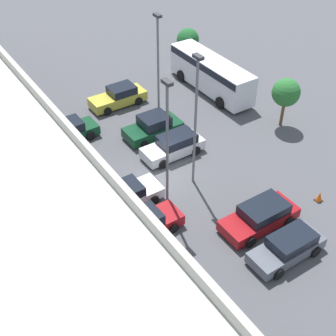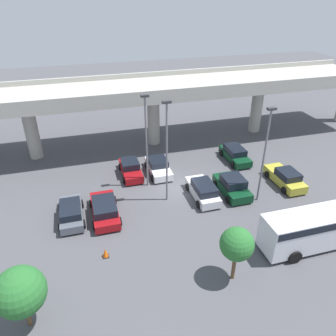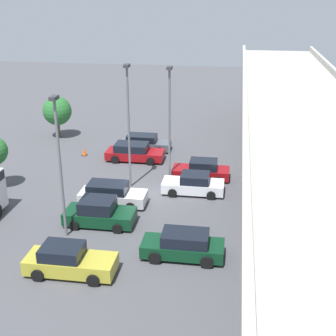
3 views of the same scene
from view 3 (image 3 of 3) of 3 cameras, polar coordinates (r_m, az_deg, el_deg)
name	(u,v)px [view 3 (image 3 of 3)]	position (r m, az deg, el deg)	size (l,w,h in m)	color
ground_plane	(143,197)	(33.02, -3.06, -3.57)	(112.94, 112.94, 0.00)	#4C4C51
highway_overpass	(303,121)	(30.62, 16.19, 5.57)	(54.09, 7.72, 7.43)	#ADAAA0
parked_car_0	(144,143)	(42.03, -2.91, 3.08)	(2.00, 4.49, 1.43)	#515660
parked_car_1	(134,152)	(39.68, -4.16, 1.94)	(2.23, 4.85, 1.47)	maroon
parked_car_2	(202,170)	(35.88, 4.11, -0.28)	(2.00, 4.34, 1.50)	maroon
parked_car_3	(194,184)	(33.41, 3.14, -1.98)	(2.12, 4.38, 1.47)	silver
parked_car_4	(111,194)	(31.85, -6.91, -3.21)	(2.03, 4.51, 1.55)	silver
parked_car_5	(99,213)	(29.44, -8.38, -5.43)	(2.23, 4.35, 1.68)	#0C381E
parked_car_6	(183,245)	(25.84, 1.89, -9.38)	(2.04, 4.50, 1.51)	#0C381E
parked_car_7	(69,261)	(25.04, -11.99, -11.01)	(2.05, 4.66, 1.58)	gold
lamp_post_near_aisle	(169,118)	(33.60, 0.18, 6.11)	(0.70, 0.35, 8.71)	slate
lamp_post_mid_lot	(128,119)	(33.04, -4.85, 6.01)	(0.70, 0.35, 8.97)	slate
lamp_post_by_overpass	(59,158)	(26.82, -13.10, 1.17)	(0.70, 0.35, 8.44)	slate
tree_front_left	(57,111)	(46.33, -13.36, 6.78)	(2.74, 2.74, 4.01)	brown
traffic_cone	(84,152)	(41.45, -10.17, 1.95)	(0.44, 0.44, 0.70)	black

